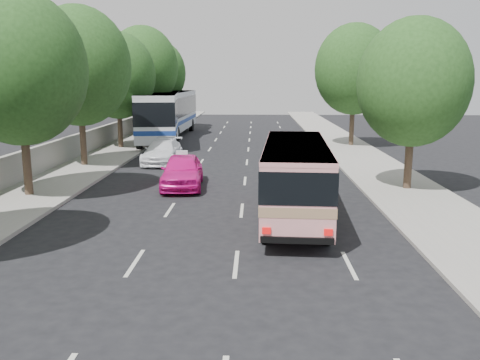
{
  "coord_description": "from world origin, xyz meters",
  "views": [
    {
      "loc": [
        1.53,
        -15.67,
        5.16
      ],
      "look_at": [
        0.98,
        2.2,
        1.6
      ],
      "focal_mm": 38.0,
      "sensor_mm": 36.0,
      "label": 1
    }
  ],
  "objects_px": {
    "pink_bus": "(295,172)",
    "white_pickup": "(163,152)",
    "pink_taxi": "(182,171)",
    "tour_coach_front": "(160,113)",
    "tour_coach_rear": "(171,109)"
  },
  "relations": [
    {
      "from": "tour_coach_rear",
      "to": "tour_coach_front",
      "type": "bearing_deg",
      "value": -89.16
    },
    {
      "from": "white_pickup",
      "to": "tour_coach_rear",
      "type": "xyz_separation_m",
      "value": [
        -2.03,
        15.76,
        1.71
      ]
    },
    {
      "from": "tour_coach_front",
      "to": "tour_coach_rear",
      "type": "relative_size",
      "value": 1.02
    },
    {
      "from": "pink_bus",
      "to": "white_pickup",
      "type": "height_order",
      "value": "pink_bus"
    },
    {
      "from": "tour_coach_rear",
      "to": "pink_taxi",
      "type": "bearing_deg",
      "value": -78.56
    },
    {
      "from": "pink_taxi",
      "to": "white_pickup",
      "type": "height_order",
      "value": "pink_taxi"
    },
    {
      "from": "white_pickup",
      "to": "pink_bus",
      "type": "bearing_deg",
      "value": -59.0
    },
    {
      "from": "pink_bus",
      "to": "tour_coach_front",
      "type": "distance_m",
      "value": 24.83
    },
    {
      "from": "pink_taxi",
      "to": "tour_coach_front",
      "type": "distance_m",
      "value": 18.14
    },
    {
      "from": "pink_taxi",
      "to": "tour_coach_front",
      "type": "xyz_separation_m",
      "value": [
        -4.3,
        17.54,
        1.63
      ]
    },
    {
      "from": "pink_bus",
      "to": "tour_coach_front",
      "type": "xyz_separation_m",
      "value": [
        -9.32,
        23.01,
        0.67
      ]
    },
    {
      "from": "pink_taxi",
      "to": "tour_coach_rear",
      "type": "bearing_deg",
      "value": 96.56
    },
    {
      "from": "white_pickup",
      "to": "tour_coach_rear",
      "type": "distance_m",
      "value": 15.98
    },
    {
      "from": "pink_taxi",
      "to": "white_pickup",
      "type": "relative_size",
      "value": 0.96
    },
    {
      "from": "tour_coach_front",
      "to": "pink_bus",
      "type": "bearing_deg",
      "value": -75.02
    }
  ]
}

